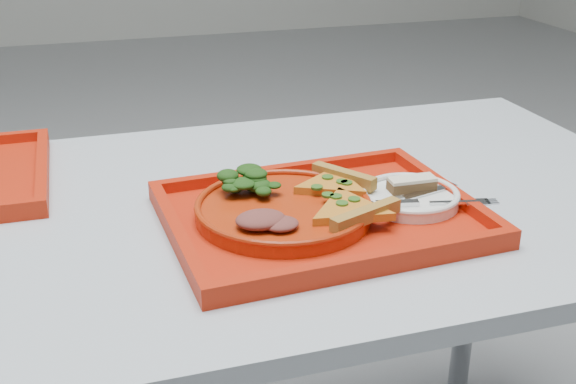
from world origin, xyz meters
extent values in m
cube|color=silver|center=(0.00, 0.00, 0.73)|extent=(1.60, 0.80, 0.03)
cylinder|color=gray|center=(0.72, 0.32, 0.36)|extent=(0.05, 0.05, 0.72)
cube|color=#B21E09|center=(0.18, -0.10, 0.76)|extent=(0.47, 0.37, 0.01)
cylinder|color=#A6280B|center=(0.12, -0.09, 0.77)|extent=(0.26, 0.26, 0.02)
cylinder|color=white|center=(0.32, -0.10, 0.77)|extent=(0.15, 0.15, 0.01)
ellipsoid|color=black|center=(0.08, -0.03, 0.80)|extent=(0.09, 0.08, 0.04)
ellipsoid|color=brown|center=(0.07, -0.15, 0.79)|extent=(0.07, 0.06, 0.02)
cube|color=#4C3319|center=(0.33, -0.08, 0.78)|extent=(0.07, 0.03, 0.02)
cube|color=beige|center=(0.33, -0.08, 0.79)|extent=(0.07, 0.03, 0.00)
cube|color=silver|center=(0.31, -0.11, 0.78)|extent=(0.18, 0.06, 0.01)
cube|color=silver|center=(0.33, -0.14, 0.78)|extent=(0.19, 0.06, 0.01)
camera|label=1|loc=(-0.16, -1.01, 1.22)|focal=45.00mm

